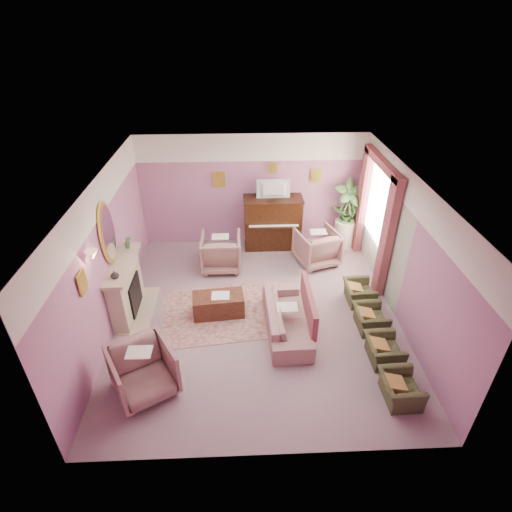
{
  "coord_description": "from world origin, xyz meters",
  "views": [
    {
      "loc": [
        -0.29,
        -6.21,
        5.25
      ],
      "look_at": [
        -0.01,
        0.4,
        1.12
      ],
      "focal_mm": 28.0,
      "sensor_mm": 36.0,
      "label": 1
    }
  ],
  "objects_px": {
    "television": "(274,189)",
    "olive_chair_c": "(370,316)",
    "floral_armchair_right": "(317,245)",
    "sofa": "(287,314)",
    "floral_armchair_front": "(143,369)",
    "side_table": "(344,233)",
    "coffee_table": "(219,305)",
    "olive_chair_b": "(384,347)",
    "olive_chair_d": "(359,290)",
    "olive_chair_a": "(401,386)",
    "piano": "(273,223)",
    "floral_armchair_left": "(221,250)"
  },
  "relations": [
    {
      "from": "television",
      "to": "olive_chair_c",
      "type": "xyz_separation_m",
      "value": [
        1.62,
        -3.14,
        -1.31
      ]
    },
    {
      "from": "television",
      "to": "floral_armchair_right",
      "type": "distance_m",
      "value": 1.69
    },
    {
      "from": "sofa",
      "to": "floral_armchair_front",
      "type": "relative_size",
      "value": 2.02
    },
    {
      "from": "sofa",
      "to": "floral_armchair_right",
      "type": "distance_m",
      "value": 2.53
    },
    {
      "from": "side_table",
      "to": "coffee_table",
      "type": "bearing_deg",
      "value": -140.06
    },
    {
      "from": "television",
      "to": "olive_chair_b",
      "type": "relative_size",
      "value": 1.19
    },
    {
      "from": "olive_chair_d",
      "to": "olive_chair_c",
      "type": "bearing_deg",
      "value": -90.0
    },
    {
      "from": "olive_chair_d",
      "to": "olive_chair_b",
      "type": "bearing_deg",
      "value": -90.0
    },
    {
      "from": "floral_armchair_right",
      "to": "olive_chair_d",
      "type": "xyz_separation_m",
      "value": [
        0.62,
        -1.54,
        -0.18
      ]
    },
    {
      "from": "floral_armchair_right",
      "to": "olive_chair_a",
      "type": "height_order",
      "value": "floral_armchair_right"
    },
    {
      "from": "olive_chair_d",
      "to": "side_table",
      "type": "xyz_separation_m",
      "value": [
        0.22,
        2.32,
        0.06
      ]
    },
    {
      "from": "sofa",
      "to": "olive_chair_b",
      "type": "height_order",
      "value": "sofa"
    },
    {
      "from": "coffee_table",
      "to": "olive_chair_d",
      "type": "xyz_separation_m",
      "value": [
        2.89,
        0.28,
        0.07
      ]
    },
    {
      "from": "piano",
      "to": "floral_armchair_front",
      "type": "bearing_deg",
      "value": -117.86
    },
    {
      "from": "coffee_table",
      "to": "olive_chair_d",
      "type": "height_order",
      "value": "olive_chair_d"
    },
    {
      "from": "television",
      "to": "floral_armchair_right",
      "type": "xyz_separation_m",
      "value": [
        0.99,
        -0.78,
        -1.13
      ]
    },
    {
      "from": "sofa",
      "to": "floral_armchair_left",
      "type": "bearing_deg",
      "value": 120.52
    },
    {
      "from": "piano",
      "to": "floral_armchair_right",
      "type": "xyz_separation_m",
      "value": [
        0.99,
        -0.83,
        -0.18
      ]
    },
    {
      "from": "piano",
      "to": "olive_chair_a",
      "type": "height_order",
      "value": "piano"
    },
    {
      "from": "piano",
      "to": "floral_armchair_front",
      "type": "distance_m",
      "value": 5.08
    },
    {
      "from": "sofa",
      "to": "olive_chair_d",
      "type": "relative_size",
      "value": 2.83
    },
    {
      "from": "olive_chair_c",
      "to": "side_table",
      "type": "bearing_deg",
      "value": 86.05
    },
    {
      "from": "piano",
      "to": "floral_armchair_front",
      "type": "relative_size",
      "value": 1.49
    },
    {
      "from": "olive_chair_d",
      "to": "olive_chair_a",
      "type": "bearing_deg",
      "value": -90.0
    },
    {
      "from": "olive_chair_c",
      "to": "sofa",
      "type": "bearing_deg",
      "value": 179.12
    },
    {
      "from": "olive_chair_b",
      "to": "side_table",
      "type": "height_order",
      "value": "side_table"
    },
    {
      "from": "television",
      "to": "olive_chair_d",
      "type": "bearing_deg",
      "value": -55.07
    },
    {
      "from": "television",
      "to": "floral_armchair_left",
      "type": "height_order",
      "value": "television"
    },
    {
      "from": "floral_armchair_left",
      "to": "floral_armchair_right",
      "type": "xyz_separation_m",
      "value": [
        2.26,
        0.13,
        0.0
      ]
    },
    {
      "from": "coffee_table",
      "to": "floral_armchair_front",
      "type": "xyz_separation_m",
      "value": [
        -1.1,
        -1.84,
        0.24
      ]
    },
    {
      "from": "piano",
      "to": "side_table",
      "type": "xyz_separation_m",
      "value": [
        1.83,
        -0.04,
        -0.3
      ]
    },
    {
      "from": "coffee_table",
      "to": "olive_chair_a",
      "type": "distance_m",
      "value": 3.62
    },
    {
      "from": "coffee_table",
      "to": "olive_chair_a",
      "type": "height_order",
      "value": "olive_chair_a"
    },
    {
      "from": "olive_chair_c",
      "to": "olive_chair_b",
      "type": "bearing_deg",
      "value": -90.0
    },
    {
      "from": "floral_armchair_right",
      "to": "coffee_table",
      "type": "bearing_deg",
      "value": -141.28
    },
    {
      "from": "piano",
      "to": "floral_armchair_right",
      "type": "distance_m",
      "value": 1.31
    },
    {
      "from": "piano",
      "to": "olive_chair_c",
      "type": "bearing_deg",
      "value": -63.08
    },
    {
      "from": "floral_armchair_front",
      "to": "olive_chair_c",
      "type": "relative_size",
      "value": 1.4
    },
    {
      "from": "floral_armchair_front",
      "to": "piano",
      "type": "bearing_deg",
      "value": 62.14
    },
    {
      "from": "floral_armchair_front",
      "to": "television",
      "type": "bearing_deg",
      "value": 61.88
    },
    {
      "from": "floral_armchair_front",
      "to": "olive_chair_c",
      "type": "bearing_deg",
      "value": 18.08
    },
    {
      "from": "floral_armchair_right",
      "to": "side_table",
      "type": "bearing_deg",
      "value": 43.04
    },
    {
      "from": "floral_armchair_left",
      "to": "olive_chair_b",
      "type": "height_order",
      "value": "floral_armchair_left"
    },
    {
      "from": "floral_armchair_right",
      "to": "olive_chair_d",
      "type": "relative_size",
      "value": 1.4
    },
    {
      "from": "olive_chair_d",
      "to": "floral_armchair_front",
      "type": "bearing_deg",
      "value": -151.98
    },
    {
      "from": "floral_armchair_front",
      "to": "olive_chair_c",
      "type": "height_order",
      "value": "floral_armchair_front"
    },
    {
      "from": "floral_armchair_front",
      "to": "side_table",
      "type": "bearing_deg",
      "value": 46.58
    },
    {
      "from": "television",
      "to": "olive_chair_b",
      "type": "bearing_deg",
      "value": -67.76
    },
    {
      "from": "coffee_table",
      "to": "floral_armchair_right",
      "type": "bearing_deg",
      "value": 38.72
    },
    {
      "from": "piano",
      "to": "sofa",
      "type": "height_order",
      "value": "piano"
    }
  ]
}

